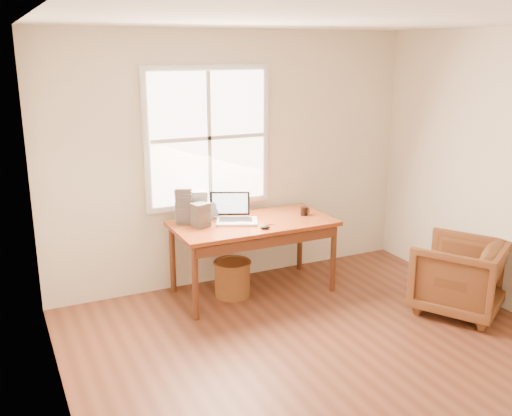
{
  "coord_description": "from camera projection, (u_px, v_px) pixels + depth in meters",
  "views": [
    {
      "loc": [
        -2.31,
        -3.1,
        2.4
      ],
      "look_at": [
        -0.04,
        1.65,
        0.93
      ],
      "focal_mm": 40.0,
      "sensor_mm": 36.0,
      "label": 1
    }
  ],
  "objects": [
    {
      "name": "coffee_mug",
      "position": [
        304.0,
        211.0,
        5.87
      ],
      "size": [
        0.09,
        0.09,
        0.09
      ],
      "primitive_type": "cylinder",
      "rotation": [
        0.0,
        0.0,
        0.14
      ],
      "color": "black",
      "rests_on": "desk"
    },
    {
      "name": "laptop",
      "position": [
        237.0,
        209.0,
        5.59
      ],
      "size": [
        0.5,
        0.51,
        0.28
      ],
      "primitive_type": null,
      "rotation": [
        0.0,
        0.0,
        -0.42
      ],
      "color": "silver",
      "rests_on": "desk"
    },
    {
      "name": "desk",
      "position": [
        253.0,
        223.0,
        5.67
      ],
      "size": [
        1.6,
        0.8,
        0.04
      ],
      "primitive_type": "cube",
      "color": "brown",
      "rests_on": "room_shell"
    },
    {
      "name": "wicker_stool",
      "position": [
        232.0,
        279.0,
        5.72
      ],
      "size": [
        0.44,
        0.44,
        0.35
      ],
      "primitive_type": "cylinder",
      "rotation": [
        0.0,
        0.0,
        -0.31
      ],
      "color": "brown",
      "rests_on": "room_shell"
    },
    {
      "name": "cd_stack_a",
      "position": [
        199.0,
        206.0,
        5.63
      ],
      "size": [
        0.18,
        0.17,
        0.31
      ],
      "primitive_type": "cube",
      "rotation": [
        0.0,
        0.0,
        -0.21
      ],
      "color": "#B8BFC4",
      "rests_on": "desk"
    },
    {
      "name": "cd_stack_b",
      "position": [
        201.0,
        215.0,
        5.48
      ],
      "size": [
        0.18,
        0.17,
        0.23
      ],
      "primitive_type": "cube",
      "rotation": [
        0.0,
        0.0,
        0.29
      ],
      "color": "#29292E",
      "rests_on": "desk"
    },
    {
      "name": "armchair",
      "position": [
        458.0,
        276.0,
        5.34
      ],
      "size": [
        1.03,
        1.04,
        0.7
      ],
      "primitive_type": "imported",
      "rotation": [
        0.0,
        0.0,
        3.68
      ],
      "color": "brown",
      "rests_on": "room_shell"
    },
    {
      "name": "cd_stack_d",
      "position": [
        209.0,
        210.0,
        5.76
      ],
      "size": [
        0.17,
        0.16,
        0.17
      ],
      "primitive_type": "cube",
      "rotation": [
        0.0,
        0.0,
        0.4
      ],
      "color": "silver",
      "rests_on": "desk"
    },
    {
      "name": "mouse",
      "position": [
        265.0,
        227.0,
        5.42
      ],
      "size": [
        0.11,
        0.09,
        0.03
      ],
      "primitive_type": "ellipsoid",
      "rotation": [
        0.0,
        0.0,
        -0.37
      ],
      "color": "black",
      "rests_on": "desk"
    },
    {
      "name": "cd_stack_c",
      "position": [
        184.0,
        205.0,
        5.57
      ],
      "size": [
        0.2,
        0.19,
        0.36
      ],
      "primitive_type": "cube",
      "rotation": [
        0.0,
        0.0,
        -0.38
      ],
      "color": "gray",
      "rests_on": "desk"
    },
    {
      "name": "room_shell",
      "position": [
        347.0,
        206.0,
        4.08
      ],
      "size": [
        4.04,
        4.54,
        2.64
      ],
      "color": "brown",
      "rests_on": "ground"
    }
  ]
}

